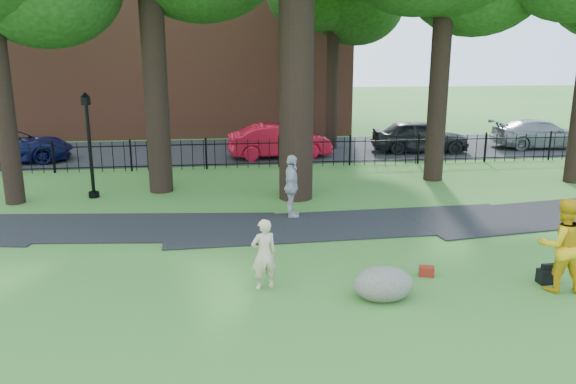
{
  "coord_description": "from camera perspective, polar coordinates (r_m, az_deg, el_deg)",
  "views": [
    {
      "loc": [
        -2.49,
        -10.79,
        4.82
      ],
      "look_at": [
        -0.89,
        2.0,
        1.5
      ],
      "focal_mm": 35.0,
      "sensor_mm": 36.0,
      "label": 1
    }
  ],
  "objects": [
    {
      "name": "ground",
      "position": [
        12.07,
        5.44,
        -9.17
      ],
      "size": [
        120.0,
        120.0,
        0.0
      ],
      "primitive_type": "plane",
      "color": "#356E26",
      "rests_on": "ground"
    },
    {
      "name": "footpath",
      "position": [
        15.85,
        5.94,
        -3.36
      ],
      "size": [
        36.07,
        3.85,
        0.03
      ],
      "primitive_type": "cube",
      "rotation": [
        0.0,
        0.0,
        0.03
      ],
      "color": "black",
      "rests_on": "ground"
    },
    {
      "name": "street",
      "position": [
        27.33,
        -1.82,
        4.27
      ],
      "size": [
        80.0,
        7.0,
        0.02
      ],
      "primitive_type": "cube",
      "color": "black",
      "rests_on": "ground"
    },
    {
      "name": "iron_fence",
      "position": [
        23.31,
        -0.9,
        4.0
      ],
      "size": [
        44.0,
        0.04,
        1.2
      ],
      "color": "black",
      "rests_on": "ground"
    },
    {
      "name": "brick_building",
      "position": [
        34.84,
        -10.04,
        16.16
      ],
      "size": [
        18.0,
        8.0,
        12.0
      ],
      "primitive_type": "cube",
      "color": "brown",
      "rests_on": "ground"
    },
    {
      "name": "woman",
      "position": [
        11.51,
        -2.47,
        -6.33
      ],
      "size": [
        0.62,
        0.5,
        1.49
      ],
      "primitive_type": "imported",
      "rotation": [
        0.0,
        0.0,
        3.43
      ],
      "color": "beige",
      "rests_on": "ground"
    },
    {
      "name": "man",
      "position": [
        12.61,
        26.02,
        -4.87
      ],
      "size": [
        1.03,
        0.85,
        1.94
      ],
      "primitive_type": "imported",
      "rotation": [
        0.0,
        0.0,
        3.02
      ],
      "color": "gold",
      "rests_on": "ground"
    },
    {
      "name": "pedestrian",
      "position": [
        16.24,
        0.37,
        0.56
      ],
      "size": [
        0.6,
        1.14,
        1.86
      ],
      "primitive_type": "imported",
      "rotation": [
        0.0,
        0.0,
        1.43
      ],
      "color": "#ADADB2",
      "rests_on": "ground"
    },
    {
      "name": "boulder",
      "position": [
        11.38,
        9.66,
        -8.93
      ],
      "size": [
        1.22,
        0.93,
        0.7
      ],
      "primitive_type": "ellipsoid",
      "rotation": [
        0.0,
        0.0,
        -0.02
      ],
      "color": "#605C50",
      "rests_on": "ground"
    },
    {
      "name": "lamppost",
      "position": [
        19.4,
        -19.49,
        4.34
      ],
      "size": [
        0.34,
        0.34,
        3.46
      ],
      "rotation": [
        0.0,
        0.0,
        -0.37
      ],
      "color": "black",
      "rests_on": "ground"
    },
    {
      "name": "backpack",
      "position": [
        13.15,
        24.88,
        -7.77
      ],
      "size": [
        0.41,
        0.26,
        0.3
      ],
      "primitive_type": "cube",
      "rotation": [
        0.0,
        0.0,
        0.0
      ],
      "color": "black",
      "rests_on": "ground"
    },
    {
      "name": "red_bag",
      "position": [
        12.68,
        13.88,
        -7.82
      ],
      "size": [
        0.37,
        0.29,
        0.22
      ],
      "primitive_type": "cube",
      "rotation": [
        0.0,
        0.0,
        -0.31
      ],
      "color": "maroon",
      "rests_on": "ground"
    },
    {
      "name": "red_sedan",
      "position": [
        25.37,
        -0.89,
        5.21
      ],
      "size": [
        4.71,
        1.99,
        1.51
      ],
      "primitive_type": "imported",
      "rotation": [
        0.0,
        0.0,
        1.66
      ],
      "color": "red",
      "rests_on": "ground"
    },
    {
      "name": "navy_van",
      "position": [
        27.11,
        -26.28,
        4.17
      ],
      "size": [
        5.19,
        2.84,
        1.38
      ],
      "primitive_type": "imported",
      "rotation": [
        0.0,
        0.0,
        1.68
      ],
      "color": "#0C113F",
      "rests_on": "ground"
    },
    {
      "name": "grey_car",
      "position": [
        27.45,
        13.25,
        5.56
      ],
      "size": [
        4.65,
        2.25,
        1.53
      ],
      "primitive_type": "imported",
      "rotation": [
        0.0,
        0.0,
        1.47
      ],
      "color": "black",
      "rests_on": "ground"
    },
    {
      "name": "silver_car",
      "position": [
        30.58,
        24.27,
        5.4
      ],
      "size": [
        4.87,
        2.18,
        1.38
      ],
      "primitive_type": "imported",
      "rotation": [
        0.0,
        0.0,
        1.52
      ],
      "color": "gray",
      "rests_on": "ground"
    }
  ]
}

